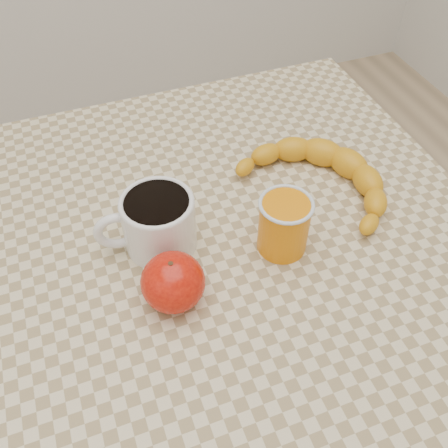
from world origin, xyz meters
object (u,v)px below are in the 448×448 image
object	(u,v)px
table	(224,268)
orange_juice_glass	(284,224)
banana	(322,178)
coffee_mug	(157,221)
apple	(173,282)

from	to	relation	value
table	orange_juice_glass	distance (m)	0.16
table	orange_juice_glass	xyz separation A→B (m)	(0.07, -0.05, 0.13)
orange_juice_glass	banana	bearing A→B (deg)	38.88
coffee_mug	banana	world-z (taller)	coffee_mug
banana	table	bearing A→B (deg)	167.32
apple	banana	world-z (taller)	apple
table	apple	distance (m)	0.18
table	coffee_mug	bearing A→B (deg)	171.64
banana	apple	bearing A→B (deg)	179.64
table	coffee_mug	world-z (taller)	coffee_mug
coffee_mug	orange_juice_glass	world-z (taller)	same
apple	table	bearing A→B (deg)	40.60
orange_juice_glass	banana	world-z (taller)	orange_juice_glass
table	coffee_mug	size ratio (longest dim) A/B	5.35
orange_juice_glass	banana	size ratio (longest dim) A/B	0.25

